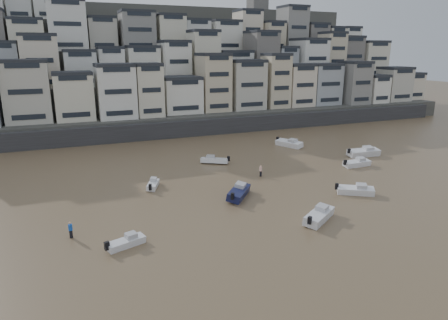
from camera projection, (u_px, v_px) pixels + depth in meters
name	position (u px, v px, depth m)	size (l,w,h in m)	color
harbor_wall	(186.00, 128.00, 87.57)	(140.00, 3.00, 3.50)	#38383A
hillside	(161.00, 68.00, 121.79)	(141.04, 66.00, 50.00)	#4C4C47
boat_a	(319.00, 214.00, 44.23)	(5.78, 1.89, 1.58)	silver
boat_i	(289.00, 143.00, 78.09)	(6.05, 1.98, 1.65)	white
boat_f	(153.00, 184.00, 54.95)	(4.12, 1.35, 1.12)	white
boat_c	(239.00, 191.00, 51.31)	(5.94, 1.94, 1.62)	#14183F
boat_b	(356.00, 189.00, 52.33)	(5.11, 1.67, 1.39)	silver
boat_g	(364.00, 151.00, 71.05)	(6.49, 2.12, 1.77)	silver
boat_j	(126.00, 241.00, 38.44)	(4.12, 1.35, 1.12)	silver
boat_h	(215.00, 159.00, 66.69)	(5.00, 1.64, 1.36)	silver
boat_d	(357.00, 162.00, 64.89)	(5.14, 1.68, 1.40)	silver
person_blue	(71.00, 230.00, 40.11)	(0.44, 0.44, 1.74)	blue
person_pink	(261.00, 171.00, 59.74)	(0.44, 0.44, 1.74)	beige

